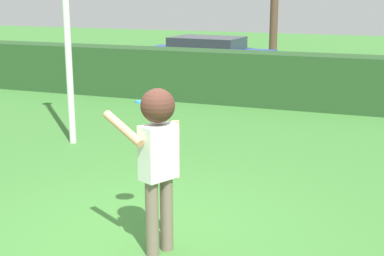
# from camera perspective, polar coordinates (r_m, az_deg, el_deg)

# --- Properties ---
(ground_plane) EXTENTS (60.00, 60.00, 0.00)m
(ground_plane) POSITION_cam_1_polar(r_m,az_deg,el_deg) (6.55, -5.10, -10.99)
(ground_plane) COLOR #3F7C34
(person) EXTENTS (0.83, 0.52, 1.80)m
(person) POSITION_cam_1_polar(r_m,az_deg,el_deg) (5.76, -3.53, -2.15)
(person) COLOR #756255
(person) RESTS_ON ground
(frisbee) EXTENTS (0.25, 0.25, 0.06)m
(frisbee) POSITION_cam_1_polar(r_m,az_deg,el_deg) (6.27, -4.72, 2.66)
(frisbee) COLOR #268CE5
(hedge_row) EXTENTS (21.16, 0.90, 1.27)m
(hedge_row) POSITION_cam_1_polar(r_m,az_deg,el_deg) (13.56, 9.11, 4.89)
(hedge_row) COLOR #264A24
(hedge_row) RESTS_ON ground
(parked_car_blue) EXTENTS (4.32, 2.06, 1.25)m
(parked_car_blue) POSITION_cam_1_polar(r_m,az_deg,el_deg) (18.21, 1.56, 7.55)
(parked_car_blue) COLOR #263FA5
(parked_car_blue) RESTS_ON ground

